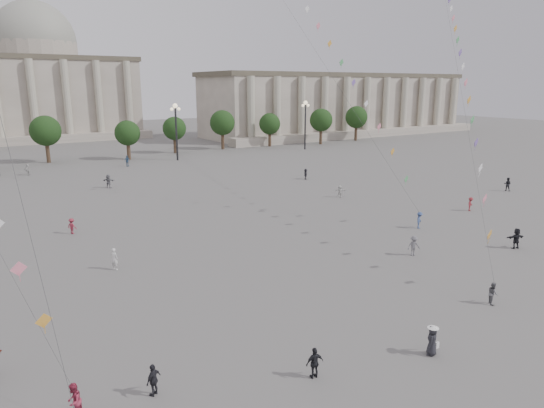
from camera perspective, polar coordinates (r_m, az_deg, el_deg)
ground at (r=29.05m, az=13.92°, el=-15.44°), size 360.00×360.00×0.00m
hall_east at (r=145.46m, az=8.03°, el=11.53°), size 84.00×26.22×17.20m
hall_central at (r=147.55m, az=-25.67°, el=12.62°), size 48.30×34.30×35.50m
tree_row at (r=97.35m, az=-21.26°, el=7.85°), size 137.12×5.12×8.00m
lamp_post_mid_east at (r=93.69m, az=-11.25°, el=9.52°), size 2.00×0.90×10.65m
lamp_post_far_east at (r=108.20m, az=3.95°, el=10.30°), size 2.00×0.90×10.65m
person_crowd_0 at (r=89.31m, az=-16.67°, el=4.88°), size 1.23×0.78×1.94m
person_crowd_3 at (r=47.65m, az=26.80°, el=-3.63°), size 1.79×1.03×1.84m
person_crowd_4 at (r=86.48m, az=-26.83°, el=3.64°), size 1.17×1.75×1.81m
person_crowd_6 at (r=42.51m, az=16.34°, el=-4.74°), size 1.27×0.98×1.73m
person_crowd_7 at (r=62.46m, az=7.97°, el=1.49°), size 1.38×1.31×1.55m
person_crowd_8 at (r=59.60m, az=22.31°, el=-0.01°), size 1.17×0.91×1.59m
person_crowd_9 at (r=73.98m, az=3.98°, el=3.54°), size 1.28×1.47×1.61m
person_crowd_12 at (r=71.23m, az=-18.69°, el=2.56°), size 1.72×1.57×1.91m
person_crowd_13 at (r=39.75m, az=-18.05°, el=-6.16°), size 0.69×0.76×1.75m
person_crowd_15 at (r=72.94m, az=25.96°, el=2.11°), size 1.03×1.11×1.84m
person_crowd_17 at (r=50.54m, az=-22.47°, el=-2.41°), size 1.05×1.14×1.54m
tourist_1 at (r=24.99m, az=5.05°, el=-18.12°), size 0.98×0.50×1.61m
tourist_4 at (r=24.39m, az=-13.76°, el=-19.44°), size 0.99×0.81×1.57m
kite_flyer_0 at (r=23.99m, az=-22.27°, el=-20.67°), size 0.94×1.00×1.64m
kite_flyer_1 at (r=50.66m, az=16.96°, el=-1.83°), size 1.26×1.11×1.69m
kite_flyer_2 at (r=35.34m, az=24.54°, el=-9.52°), size 0.88×0.92×1.49m
hat_person at (r=27.99m, az=18.34°, el=-14.92°), size 0.96×0.88×1.69m
kite_train_east at (r=65.89m, az=20.41°, el=19.73°), size 43.90×43.73×73.52m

